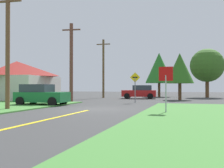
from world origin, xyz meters
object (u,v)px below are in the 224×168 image
at_px(car_approaching_junction, 140,92).
at_px(utility_pole_far, 103,68).
at_px(stop_sign, 166,81).
at_px(oak_tree_right, 180,68).
at_px(parked_car_near_building, 41,95).
at_px(barn, 17,80).
at_px(utility_pole_mid, 71,62).
at_px(direction_sign, 135,84).
at_px(oak_tree_left, 159,68).
at_px(utility_pole_near, 8,48).
at_px(pine_tree_center, 207,65).

relative_size(car_approaching_junction, utility_pole_far, 0.56).
distance_m(stop_sign, oak_tree_right, 15.12).
distance_m(parked_car_near_building, barn, 10.13).
xyz_separation_m(utility_pole_mid, direction_sign, (6.21, 0.08, -2.15)).
relative_size(car_approaching_junction, barn, 0.54).
height_order(car_approaching_junction, direction_sign, direction_sign).
xyz_separation_m(oak_tree_right, barn, (-17.39, -4.60, -1.30)).
xyz_separation_m(car_approaching_junction, oak_tree_right, (4.77, -2.02, 2.64)).
distance_m(utility_pole_mid, oak_tree_left, 16.10).
distance_m(car_approaching_junction, oak_tree_right, 5.81).
xyz_separation_m(utility_pole_mid, oak_tree_left, (6.69, 14.64, 0.28)).
distance_m(utility_pole_near, pine_tree_center, 27.12).
bearing_deg(stop_sign, oak_tree_left, -76.43).
height_order(utility_pole_far, pine_tree_center, utility_pole_far).
height_order(utility_pole_mid, oak_tree_right, utility_pole_mid).
bearing_deg(oak_tree_left, car_approaching_junction, -104.62).
bearing_deg(utility_pole_far, oak_tree_right, -16.06).
bearing_deg(stop_sign, pine_tree_center, -92.22).
height_order(parked_car_near_building, utility_pole_far, utility_pole_far).
bearing_deg(direction_sign, utility_pole_near, -122.98).
relative_size(stop_sign, utility_pole_far, 0.33).
bearing_deg(car_approaching_junction, stop_sign, 98.91).
bearing_deg(utility_pole_near, utility_pole_far, 90.14).
bearing_deg(utility_pole_far, pine_tree_center, 22.44).
height_order(car_approaching_junction, oak_tree_right, oak_tree_right).
height_order(utility_pole_near, utility_pole_far, utility_pole_far).
bearing_deg(stop_sign, barn, -24.91).
height_order(direction_sign, barn, barn).
bearing_deg(utility_pole_far, oak_tree_left, 39.50).
bearing_deg(utility_pole_near, car_approaching_junction, 74.49).
height_order(stop_sign, utility_pole_mid, utility_pole_mid).
bearing_deg(parked_car_near_building, utility_pole_far, 86.46).
distance_m(parked_car_near_building, direction_sign, 8.18).
bearing_deg(barn, parked_car_near_building, -42.63).
xyz_separation_m(utility_pole_near, utility_pole_mid, (-0.17, 9.23, 0.06)).
bearing_deg(barn, utility_pole_far, 43.98).
height_order(direction_sign, oak_tree_right, oak_tree_right).
height_order(utility_pole_far, direction_sign, utility_pole_far).
bearing_deg(utility_pole_near, stop_sign, 3.83).
relative_size(direction_sign, pine_tree_center, 0.41).
distance_m(car_approaching_junction, barn, 14.31).
height_order(utility_pole_mid, barn, utility_pole_mid).
bearing_deg(pine_tree_center, oak_tree_right, -111.92).
height_order(parked_car_near_building, oak_tree_left, oak_tree_left).
bearing_deg(parked_car_near_building, oak_tree_left, 68.35).
distance_m(utility_pole_far, barn, 10.81).
xyz_separation_m(stop_sign, car_approaching_junction, (-4.59, 17.04, -0.95)).
relative_size(parked_car_near_building, oak_tree_right, 0.78).
bearing_deg(oak_tree_right, stop_sign, -90.68).
xyz_separation_m(parked_car_near_building, utility_pole_mid, (0.16, 4.97, 3.04)).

